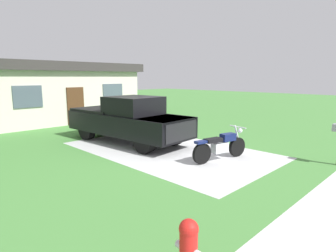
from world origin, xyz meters
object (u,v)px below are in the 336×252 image
(motorcycle, at_px, (221,146))
(neighbor_house, at_px, (56,91))
(pickup_truck, at_px, (127,119))
(fire_hydrant, at_px, (188,251))

(motorcycle, distance_m, neighbor_house, 12.45)
(motorcycle, xyz_separation_m, pickup_truck, (-0.56, 4.25, 0.48))
(pickup_truck, distance_m, neighbor_house, 8.20)
(pickup_truck, bearing_deg, neighbor_house, 85.35)
(fire_hydrant, distance_m, neighbor_house, 16.14)
(pickup_truck, xyz_separation_m, fire_hydrant, (-4.39, -7.15, -0.53))
(fire_hydrant, bearing_deg, pickup_truck, 58.45)
(motorcycle, relative_size, neighbor_house, 0.23)
(motorcycle, height_order, pickup_truck, pickup_truck)
(fire_hydrant, bearing_deg, motorcycle, 30.33)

